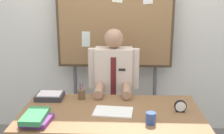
{
  "coord_description": "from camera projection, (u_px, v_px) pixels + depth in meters",
  "views": [
    {
      "loc": [
        0.1,
        -2.33,
        1.79
      ],
      "look_at": [
        0.0,
        0.2,
        1.1
      ],
      "focal_mm": 45.99,
      "sensor_mm": 36.0,
      "label": 1
    }
  ],
  "objects": [
    {
      "name": "bulletin_board",
      "position": [
        115.0,
        21.0,
        3.35
      ],
      "size": [
        1.37,
        0.09,
        2.03
      ],
      "color": "#4C3823",
      "rests_on": "ground_plane"
    },
    {
      "name": "paper_tray",
      "position": [
        50.0,
        96.0,
        2.8
      ],
      "size": [
        0.26,
        0.2,
        0.06
      ],
      "color": "#333338",
      "rests_on": "desk"
    },
    {
      "name": "desk",
      "position": [
        111.0,
        121.0,
        2.54
      ],
      "size": [
        1.58,
        0.83,
        0.75
      ],
      "color": "brown",
      "rests_on": "ground_plane"
    },
    {
      "name": "person",
      "position": [
        114.0,
        96.0,
        3.18
      ],
      "size": [
        0.55,
        0.56,
        1.4
      ],
      "color": "#2D2D33",
      "rests_on": "ground_plane"
    },
    {
      "name": "pen_holder",
      "position": [
        82.0,
        94.0,
        2.79
      ],
      "size": [
        0.07,
        0.07,
        0.16
      ],
      "color": "brown",
      "rests_on": "desk"
    },
    {
      "name": "book_stack",
      "position": [
        36.0,
        118.0,
        2.29
      ],
      "size": [
        0.24,
        0.3,
        0.08
      ],
      "color": "#72337F",
      "rests_on": "desk"
    },
    {
      "name": "desk_clock",
      "position": [
        180.0,
        107.0,
        2.5
      ],
      "size": [
        0.11,
        0.04,
        0.11
      ],
      "color": "black",
      "rests_on": "desk"
    },
    {
      "name": "coffee_mug",
      "position": [
        151.0,
        118.0,
        2.27
      ],
      "size": [
        0.08,
        0.08,
        0.09
      ],
      "primitive_type": "cylinder",
      "color": "#334C8C",
      "rests_on": "desk"
    },
    {
      "name": "back_wall",
      "position": [
        115.0,
        26.0,
        3.57
      ],
      "size": [
        6.4,
        0.08,
        2.7
      ],
      "primitive_type": "cube",
      "color": "silver",
      "rests_on": "ground_plane"
    },
    {
      "name": "open_notebook",
      "position": [
        113.0,
        112.0,
        2.5
      ],
      "size": [
        0.36,
        0.26,
        0.01
      ],
      "primitive_type": "cube",
      "rotation": [
        0.0,
        0.0,
        -0.1
      ],
      "color": "white",
      "rests_on": "desk"
    }
  ]
}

